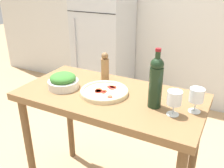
# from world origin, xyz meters

# --- Properties ---
(wall_back) EXTENTS (6.40, 0.08, 2.60)m
(wall_back) POSITION_xyz_m (0.00, 1.88, 1.30)
(wall_back) COLOR silver
(wall_back) RESTS_ON ground_plane
(refrigerator) EXTENTS (0.67, 0.64, 1.73)m
(refrigerator) POSITION_xyz_m (-0.91, 1.52, 0.87)
(refrigerator) COLOR #B7BCC1
(refrigerator) RESTS_ON ground_plane
(prep_counter) EXTENTS (1.24, 0.63, 0.92)m
(prep_counter) POSITION_xyz_m (0.00, 0.00, 0.80)
(prep_counter) COLOR brown
(prep_counter) RESTS_ON ground_plane
(wine_bottle) EXTENTS (0.08, 0.08, 0.36)m
(wine_bottle) POSITION_xyz_m (0.32, -0.03, 1.09)
(wine_bottle) COLOR black
(wine_bottle) RESTS_ON prep_counter
(wine_glass_near) EXTENTS (0.08, 0.08, 0.15)m
(wine_glass_near) POSITION_xyz_m (0.45, -0.07, 1.02)
(wine_glass_near) COLOR silver
(wine_glass_near) RESTS_ON prep_counter
(wine_glass_far) EXTENTS (0.08, 0.08, 0.15)m
(wine_glass_far) POSITION_xyz_m (0.55, 0.02, 1.02)
(wine_glass_far) COLOR silver
(wine_glass_far) RESTS_ON prep_counter
(pepper_mill) EXTENTS (0.06, 0.06, 0.22)m
(pepper_mill) POSITION_xyz_m (-0.14, 0.19, 1.03)
(pepper_mill) COLOR olive
(pepper_mill) RESTS_ON prep_counter
(salad_bowl) EXTENTS (0.21, 0.21, 0.11)m
(salad_bowl) POSITION_xyz_m (-0.34, -0.07, 0.97)
(salad_bowl) COLOR silver
(salad_bowl) RESTS_ON prep_counter
(homemade_pizza) EXTENTS (0.32, 0.32, 0.03)m
(homemade_pizza) POSITION_xyz_m (-0.03, -0.02, 0.94)
(homemade_pizza) COLOR beige
(homemade_pizza) RESTS_ON prep_counter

